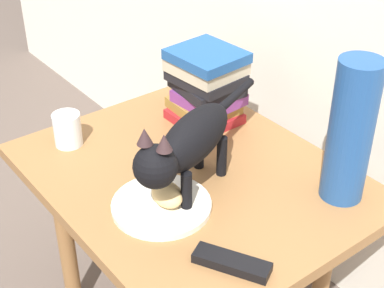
# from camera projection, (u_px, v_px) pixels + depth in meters

# --- Properties ---
(side_table) EXTENTS (0.79, 0.63, 0.50)m
(side_table) POSITION_uv_depth(u_px,v_px,m) (192.00, 194.00, 1.41)
(side_table) COLOR olive
(side_table) RESTS_ON ground
(plate) EXTENTS (0.22, 0.22, 0.01)m
(plate) POSITION_uv_depth(u_px,v_px,m) (161.00, 205.00, 1.26)
(plate) COLOR silver
(plate) RESTS_ON side_table
(bread_roll) EXTENTS (0.08, 0.06, 0.05)m
(bread_roll) POSITION_uv_depth(u_px,v_px,m) (167.00, 195.00, 1.24)
(bread_roll) COLOR #E0BC7A
(bread_roll) RESTS_ON plate
(cat) EXTENTS (0.22, 0.45, 0.23)m
(cat) POSITION_uv_depth(u_px,v_px,m) (187.00, 144.00, 1.24)
(cat) COLOR black
(cat) RESTS_ON side_table
(book_stack) EXTENTS (0.19, 0.17, 0.20)m
(book_stack) POSITION_uv_depth(u_px,v_px,m) (206.00, 85.00, 1.53)
(book_stack) COLOR maroon
(book_stack) RESTS_ON side_table
(green_vase) EXTENTS (0.09, 0.09, 0.33)m
(green_vase) POSITION_uv_depth(u_px,v_px,m) (351.00, 132.00, 1.22)
(green_vase) COLOR navy
(green_vase) RESTS_ON side_table
(candle_jar) EXTENTS (0.07, 0.07, 0.08)m
(candle_jar) POSITION_uv_depth(u_px,v_px,m) (68.00, 131.00, 1.46)
(candle_jar) COLOR silver
(candle_jar) RESTS_ON side_table
(tv_remote) EXTENTS (0.15, 0.11, 0.02)m
(tv_remote) POSITION_uv_depth(u_px,v_px,m) (232.00, 263.00, 1.11)
(tv_remote) COLOR black
(tv_remote) RESTS_ON side_table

